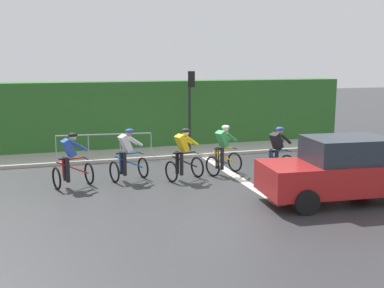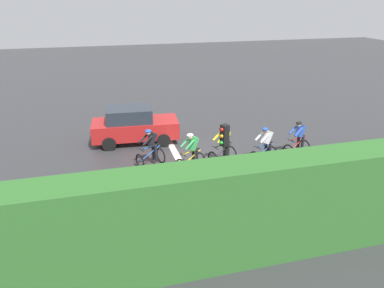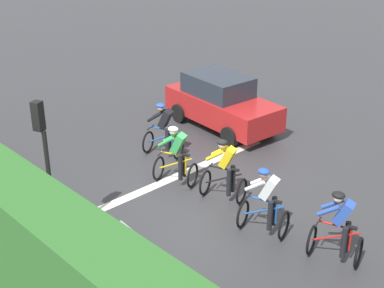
{
  "view_description": "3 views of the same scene",
  "coord_description": "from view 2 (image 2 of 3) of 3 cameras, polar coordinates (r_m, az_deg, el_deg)",
  "views": [
    {
      "loc": [
        -13.97,
        4.91,
        3.8
      ],
      "look_at": [
        -0.83,
        0.97,
        1.28
      ],
      "focal_mm": 43.19,
      "sensor_mm": 36.0,
      "label": 1
    },
    {
      "loc": [
        12.99,
        -3.78,
        6.77
      ],
      "look_at": [
        -0.39,
        -0.27,
        0.94
      ],
      "focal_mm": 33.49,
      "sensor_mm": 36.0,
      "label": 2
    },
    {
      "loc": [
        9.13,
        9.69,
        7.4
      ],
      "look_at": [
        -0.11,
        -0.13,
        1.18
      ],
      "focal_mm": 52.68,
      "sensor_mm": 36.0,
      "label": 3
    }
  ],
  "objects": [
    {
      "name": "cyclist_lead",
      "position": [
        16.53,
        16.57,
        0.67
      ],
      "size": [
        0.99,
        1.24,
        1.66
      ],
      "color": "black",
      "rests_on": "ground"
    },
    {
      "name": "cyclist_mid",
      "position": [
        15.22,
        5.03,
        -0.35
      ],
      "size": [
        1.01,
        1.25,
        1.66
      ],
      "color": "black",
      "rests_on": "ground"
    },
    {
      "name": "hedge_wall",
      "position": [
        10.77,
        20.44,
        -8.39
      ],
      "size": [
        1.1,
        19.91,
        2.89
      ],
      "primitive_type": "cube",
      "color": "#2D6628",
      "rests_on": "ground"
    },
    {
      "name": "road_marking_stop_line",
      "position": [
        14.96,
        -1.29,
        -4.05
      ],
      "size": [
        7.0,
        0.3,
        0.01
      ],
      "primitive_type": "cube",
      "color": "silver",
      "rests_on": "ground"
    },
    {
      "name": "stone_wall_low",
      "position": [
        11.58,
        18.81,
        -12.6
      ],
      "size": [
        0.44,
        19.91,
        0.58
      ],
      "primitive_type": "cube",
      "color": "gray",
      "rests_on": "ground"
    },
    {
      "name": "sidewalk_kerb",
      "position": [
        12.32,
        16.42,
        -11.23
      ],
      "size": [
        2.8,
        19.91,
        0.12
      ],
      "primitive_type": "cube",
      "color": "#ADA89E",
      "rests_on": "ground"
    },
    {
      "name": "cyclist_fourth",
      "position": [
        14.52,
        -0.02,
        -1.44
      ],
      "size": [
        1.05,
        1.26,
        1.66
      ],
      "color": "black",
      "rests_on": "ground"
    },
    {
      "name": "pedestrian_railing_kerbside",
      "position": [
        13.16,
        19.16,
        -5.55
      ],
      "size": [
        0.38,
        3.59,
        1.03
      ],
      "color": "#999EA3",
      "rests_on": "ground"
    },
    {
      "name": "ground_plane",
      "position": [
        15.12,
        1.36,
        -3.75
      ],
      "size": [
        80.0,
        80.0,
        0.0
      ],
      "primitive_type": "plane",
      "color": "#333335"
    },
    {
      "name": "traffic_light_near_crossing",
      "position": [
        10.63,
        5.23,
        -2.58
      ],
      "size": [
        0.26,
        0.3,
        3.34
      ],
      "color": "black",
      "rests_on": "ground"
    },
    {
      "name": "cyclist_trailing",
      "position": [
        15.04,
        -6.56,
        -0.71
      ],
      "size": [
        1.04,
        1.26,
        1.66
      ],
      "color": "black",
      "rests_on": "ground"
    },
    {
      "name": "car_red",
      "position": [
        17.61,
        -9.23,
        2.98
      ],
      "size": [
        2.12,
        4.22,
        1.76
      ],
      "color": "#B21E1E",
      "rests_on": "ground"
    },
    {
      "name": "cyclist_second",
      "position": [
        15.47,
        11.59,
        -0.35
      ],
      "size": [
        0.98,
        1.24,
        1.66
      ],
      "color": "black",
      "rests_on": "ground"
    }
  ]
}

